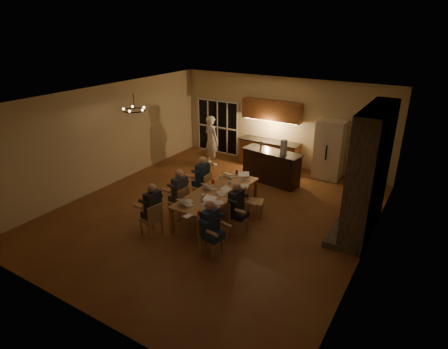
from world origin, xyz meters
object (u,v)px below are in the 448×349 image
Objects in this scene: plate_near at (218,203)px; bar_bottle at (261,144)px; chair_right_near at (211,236)px; person_left_mid at (180,194)px; person_right_mid at (236,208)px; chair_left_near at (151,219)px; laptop_a at (186,200)px; standing_person at (211,140)px; can_right at (236,189)px; chair_right_far at (255,201)px; can_cola at (237,172)px; redcup_mid at (213,181)px; plate_far at (244,186)px; refrigerator at (329,150)px; laptop_c at (210,185)px; redcup_far at (245,174)px; mug_front at (203,196)px; mug_mid at (229,183)px; person_right_near at (210,228)px; can_silver at (202,199)px; bar_island at (271,167)px; redcup_near at (199,213)px; person_left_near at (153,209)px; laptop_d at (222,190)px; plate_left at (187,202)px; laptop_e at (231,173)px; dining_table at (217,204)px; chair_left_mid at (179,202)px; laptop_f at (244,176)px; bar_blender at (284,147)px; chair_left_far at (202,187)px; mug_back at (220,177)px; laptop_b at (208,201)px.

plate_near is 1.10× the size of bar_bottle.
chair_right_near is at bearing -77.50° from bar_bottle.
person_left_mid is 1.69m from person_right_mid.
laptop_a reaches higher than chair_left_near.
standing_person reaches higher than bar_bottle.
bar_bottle is at bearing 102.58° from can_right.
chair_right_far is at bearing -66.59° from bar_bottle.
chair_right_near is 7.42× the size of can_cola.
redcup_mid is 0.46× the size of plate_far.
refrigerator is 6.25× the size of laptop_c.
can_cola is at bearing -178.61° from redcup_far.
plate_far is 2.46m from bar_bottle.
can_right is (-0.46, -0.24, 0.37)m from chair_right_far.
redcup_mid reaches higher than mug_front.
mug_mid is 2.49m from bar_bottle.
can_silver is at bearing 52.49° from person_right_near.
redcup_near is at bearing -81.29° from bar_island.
bar_island is 2.65m from standing_person.
person_left_near and person_left_mid have the same top height.
person_left_near is at bearing 127.09° from person_right_mid.
bar_island is 3.00m from laptop_d.
redcup_far is 2.29m from plate_left.
person_right_near is 2.02m from laptop_c.
laptop_e is 2.00m from bar_bottle.
can_cola is at bearing -122.59° from refrigerator.
can_right is (2.74, -2.98, -0.11)m from standing_person.
dining_table is at bearing 65.21° from person_right_mid.
chair_left_mid and chair_right_near have the same top height.
refrigerator is at bearing 76.11° from redcup_near.
redcup_mid is (-0.19, -0.67, -0.05)m from laptop_e.
laptop_f is 1.23× the size of plate_left.
bar_blender is (1.55, 3.31, 0.63)m from person_left_mid.
bar_blender is (0.30, 3.35, 0.56)m from plate_near.
chair_right_near is at bearing -77.62° from can_right.
chair_left_far is 3.41× the size of plate_left.
chair_left_near is at bearing 7.10° from person_left_mid.
laptop_d is at bearing -76.16° from can_cola.
redcup_far is 1.00× the size of can_right.
laptop_a is 2.67× the size of redcup_mid.
person_left_mid is (-1.69, 1.09, 0.00)m from person_right_near.
mug_mid is 1.95m from redcup_near.
chair_left_mid is (-1.15, -3.46, -0.10)m from bar_island.
redcup_near is 0.25× the size of bar_blender.
person_left_mid is 13.80× the size of mug_back.
laptop_b reaches higher than can_silver.
person_left_near is (-1.72, -2.14, 0.24)m from chair_right_far.
standing_person is (-1.48, 4.88, 0.23)m from person_left_near.
chair_right_far is 8.90× the size of mug_back.
person_left_near reaches higher than laptop_e.
dining_table is 0.83m from can_silver.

